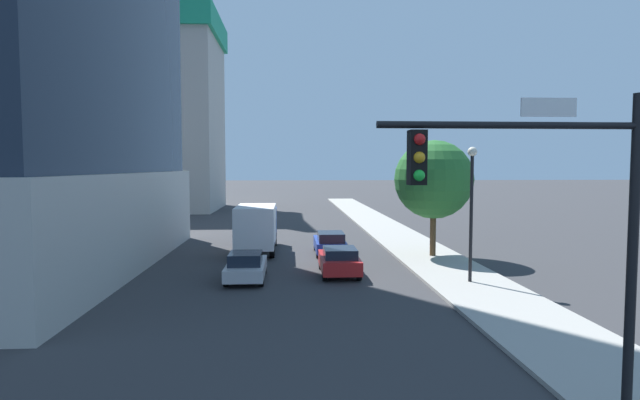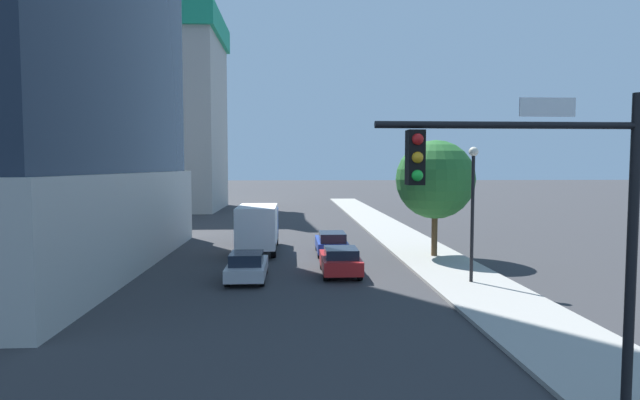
{
  "view_description": "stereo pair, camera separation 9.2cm",
  "coord_description": "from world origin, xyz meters",
  "px_view_note": "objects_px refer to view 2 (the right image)",
  "views": [
    {
      "loc": [
        -0.18,
        -5.64,
        5.58
      ],
      "look_at": [
        0.78,
        10.49,
        4.51
      ],
      "focal_mm": 28.64,
      "sensor_mm": 36.0,
      "label": 1
    },
    {
      "loc": [
        -0.09,
        -5.64,
        5.58
      ],
      "look_at": [
        0.78,
        10.49,
        4.51
      ],
      "focal_mm": 28.64,
      "sensor_mm": 36.0,
      "label": 2
    }
  ],
  "objects_px": {
    "street_lamp": "(473,195)",
    "car_silver": "(247,266)",
    "street_tree": "(435,180)",
    "car_blue": "(331,243)",
    "car_red": "(340,261)",
    "construction_building": "(161,103)",
    "traffic_light_pole": "(547,206)",
    "box_truck": "(258,225)"
  },
  "relations": [
    {
      "from": "car_red",
      "to": "box_truck",
      "type": "height_order",
      "value": "box_truck"
    },
    {
      "from": "street_lamp",
      "to": "car_blue",
      "type": "height_order",
      "value": "street_lamp"
    },
    {
      "from": "car_blue",
      "to": "box_truck",
      "type": "bearing_deg",
      "value": 164.78
    },
    {
      "from": "car_silver",
      "to": "box_truck",
      "type": "height_order",
      "value": "box_truck"
    },
    {
      "from": "traffic_light_pole",
      "to": "street_lamp",
      "type": "bearing_deg",
      "value": 75.88
    },
    {
      "from": "street_lamp",
      "to": "traffic_light_pole",
      "type": "bearing_deg",
      "value": -104.12
    },
    {
      "from": "traffic_light_pole",
      "to": "car_red",
      "type": "distance_m",
      "value": 16.9
    },
    {
      "from": "street_lamp",
      "to": "car_silver",
      "type": "bearing_deg",
      "value": 171.57
    },
    {
      "from": "box_truck",
      "to": "construction_building",
      "type": "bearing_deg",
      "value": 113.22
    },
    {
      "from": "construction_building",
      "to": "car_silver",
      "type": "distance_m",
      "value": 46.5
    },
    {
      "from": "street_tree",
      "to": "car_silver",
      "type": "height_order",
      "value": "street_tree"
    },
    {
      "from": "car_blue",
      "to": "car_silver",
      "type": "bearing_deg",
      "value": -123.65
    },
    {
      "from": "street_lamp",
      "to": "car_silver",
      "type": "distance_m",
      "value": 11.33
    },
    {
      "from": "construction_building",
      "to": "street_tree",
      "type": "xyz_separation_m",
      "value": [
        25.4,
        -36.73,
        -8.9
      ]
    },
    {
      "from": "traffic_light_pole",
      "to": "car_silver",
      "type": "relative_size",
      "value": 1.62
    },
    {
      "from": "car_silver",
      "to": "box_truck",
      "type": "distance_m",
      "value": 8.38
    },
    {
      "from": "construction_building",
      "to": "street_lamp",
      "type": "height_order",
      "value": "construction_building"
    },
    {
      "from": "street_lamp",
      "to": "car_red",
      "type": "height_order",
      "value": "street_lamp"
    },
    {
      "from": "construction_building",
      "to": "car_blue",
      "type": "height_order",
      "value": "construction_building"
    },
    {
      "from": "construction_building",
      "to": "car_silver",
      "type": "xyz_separation_m",
      "value": [
        14.54,
        -42.21,
        -12.99
      ]
    },
    {
      "from": "traffic_light_pole",
      "to": "box_truck",
      "type": "height_order",
      "value": "traffic_light_pole"
    },
    {
      "from": "traffic_light_pole",
      "to": "car_blue",
      "type": "relative_size",
      "value": 1.6
    },
    {
      "from": "traffic_light_pole",
      "to": "car_red",
      "type": "bearing_deg",
      "value": 98.84
    },
    {
      "from": "construction_building",
      "to": "street_tree",
      "type": "relative_size",
      "value": 4.91
    },
    {
      "from": "street_lamp",
      "to": "car_silver",
      "type": "height_order",
      "value": "street_lamp"
    },
    {
      "from": "car_blue",
      "to": "box_truck",
      "type": "relative_size",
      "value": 0.6
    },
    {
      "from": "traffic_light_pole",
      "to": "car_silver",
      "type": "bearing_deg",
      "value": 115.31
    },
    {
      "from": "construction_building",
      "to": "car_blue",
      "type": "relative_size",
      "value": 8.03
    },
    {
      "from": "traffic_light_pole",
      "to": "street_lamp",
      "type": "height_order",
      "value": "traffic_light_pole"
    },
    {
      "from": "street_lamp",
      "to": "car_blue",
      "type": "bearing_deg",
      "value": 124.67
    },
    {
      "from": "construction_building",
      "to": "traffic_light_pole",
      "type": "distance_m",
      "value": 62.06
    },
    {
      "from": "construction_building",
      "to": "box_truck",
      "type": "bearing_deg",
      "value": -66.78
    },
    {
      "from": "street_lamp",
      "to": "street_tree",
      "type": "xyz_separation_m",
      "value": [
        0.21,
        7.05,
        0.53
      ]
    },
    {
      "from": "traffic_light_pole",
      "to": "car_silver",
      "type": "xyz_separation_m",
      "value": [
        -7.21,
        15.24,
        -4.11
      ]
    },
    {
      "from": "construction_building",
      "to": "car_silver",
      "type": "height_order",
      "value": "construction_building"
    },
    {
      "from": "construction_building",
      "to": "car_red",
      "type": "xyz_separation_m",
      "value": [
        19.23,
        -41.23,
        -12.94
      ]
    },
    {
      "from": "car_red",
      "to": "car_blue",
      "type": "bearing_deg",
      "value": 90.0
    },
    {
      "from": "street_tree",
      "to": "car_blue",
      "type": "distance_m",
      "value": 7.53
    },
    {
      "from": "car_red",
      "to": "street_lamp",
      "type": "bearing_deg",
      "value": -23.18
    },
    {
      "from": "construction_building",
      "to": "traffic_light_pole",
      "type": "relative_size",
      "value": 5.02
    },
    {
      "from": "street_lamp",
      "to": "street_tree",
      "type": "height_order",
      "value": "street_tree"
    },
    {
      "from": "traffic_light_pole",
      "to": "box_truck",
      "type": "relative_size",
      "value": 0.96
    }
  ]
}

